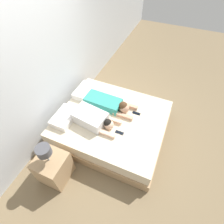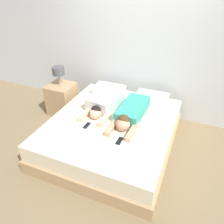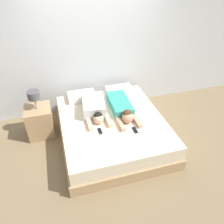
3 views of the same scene
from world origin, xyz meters
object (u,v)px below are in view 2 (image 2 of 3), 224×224
person_right (130,113)px  pillow_head_left (109,90)px  cell_phone_left (87,125)px  pillow_head_right (152,98)px  person_left (104,103)px  nightstand (62,98)px  cell_phone_right (119,141)px  bed (112,133)px

person_right → pillow_head_left: bearing=134.5°
pillow_head_left → cell_phone_left: size_ratio=3.43×
pillow_head_right → cell_phone_left: size_ratio=3.43×
pillow_head_left → pillow_head_right: bearing=0.0°
person_left → cell_phone_left: bearing=-93.2°
cell_phone_left → pillow_head_right: bearing=57.6°
pillow_head_left → cell_phone_left: (0.12, -1.08, -0.05)m
pillow_head_left → cell_phone_left: pillow_head_left is taller
pillow_head_right → person_left: size_ratio=0.60×
pillow_head_left → person_right: 0.91m
nightstand → cell_phone_right: bearing=-30.9°
bed → pillow_head_right: bearing=63.6°
cell_phone_left → nightstand: (-0.98, 0.79, -0.15)m
pillow_head_right → nightstand: 1.70m
person_left → nightstand: bearing=166.1°
pillow_head_right → bed: bearing=-116.4°
cell_phone_left → nightstand: 1.26m
cell_phone_left → nightstand: size_ratio=0.17×
bed → cell_phone_left: (-0.29, -0.27, 0.24)m
person_right → cell_phone_left: person_right is taller
person_left → bed: bearing=-46.3°
person_left → cell_phone_right: bearing=-51.6°
person_left → person_right: bearing=-11.7°
person_right → cell_phone_left: size_ratio=6.73×
bed → cell_phone_left: size_ratio=13.27×
person_right → cell_phone_right: 0.58m
bed → cell_phone_left: bearing=-136.6°
bed → pillow_head_right: (0.40, 0.81, 0.30)m
bed → cell_phone_left: cell_phone_left is taller
pillow_head_left → pillow_head_right: 0.80m
pillow_head_right → person_right: (-0.17, -0.65, 0.03)m
cell_phone_right → cell_phone_left: bearing=166.4°
bed → pillow_head_left: pillow_head_left is taller
bed → person_left: (-0.26, 0.27, 0.35)m
person_right → cell_phone_right: (0.05, -0.57, -0.08)m
cell_phone_right → person_right: bearing=94.6°
cell_phone_left → cell_phone_right: 0.58m
bed → pillow_head_right: size_ratio=3.86×
pillow_head_left → person_left: bearing=-74.9°
bed → cell_phone_right: (0.28, -0.41, 0.24)m
person_left → pillow_head_right: bearing=39.7°
person_left → nightstand: (-1.01, 0.25, -0.25)m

